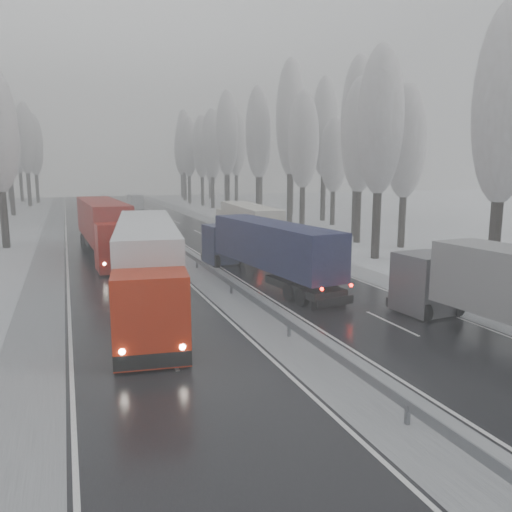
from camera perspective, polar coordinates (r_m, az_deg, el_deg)
carriageway_right at (r=39.84m, az=-0.12°, el=-0.35°), size 7.50×200.00×0.03m
carriageway_left at (r=37.50m, az=-15.31°, el=-1.36°), size 7.50×200.00×0.03m
median_slush at (r=38.33m, az=-7.48°, el=-0.84°), size 3.00×200.00×0.04m
shoulder_right at (r=41.82m, az=6.23°, el=0.09°), size 2.40×200.00×0.04m
shoulder_left at (r=37.38m, az=-22.87°, el=-1.83°), size 2.40×200.00×0.04m
median_guardrail at (r=38.21m, az=-7.50°, el=0.00°), size 0.12×200.00×0.76m
tree_16 at (r=32.72m, az=26.64°, el=15.12°), size 3.60×3.60×16.53m
tree_18 at (r=41.02m, az=14.03°, el=14.64°), size 3.60×3.60×16.58m
tree_19 at (r=47.40m, az=16.76°, el=12.29°), size 3.60×3.60×14.57m
tree_20 at (r=49.62m, az=11.82°, el=13.22°), size 3.60×3.60×15.71m
tree_21 at (r=54.32m, az=11.60°, el=14.89°), size 3.60×3.60×18.62m
tree_22 at (r=58.30m, az=5.42°, el=12.96°), size 3.60×3.60×15.86m
tree_23 at (r=64.71m, az=8.90°, el=11.27°), size 3.60×3.60×13.55m
tree_24 at (r=63.77m, az=3.97°, el=15.37°), size 3.60×3.60×20.49m
tree_25 at (r=70.37m, az=7.83°, el=14.25°), size 3.60×3.60×19.44m
tree_26 at (r=72.97m, az=0.24°, el=13.85°), size 3.60×3.60×18.78m
tree_27 at (r=79.39m, az=4.12°, el=12.97°), size 3.60×3.60×17.62m
tree_28 at (r=82.67m, az=-3.32°, el=13.75°), size 3.60×3.60×19.62m
tree_29 at (r=88.83m, az=0.54°, el=12.88°), size 3.60×3.60×18.11m
tree_30 at (r=91.99m, az=-5.06°, el=12.64°), size 3.60×3.60×17.86m
tree_31 at (r=97.58m, az=-2.30°, el=12.78°), size 3.60×3.60×18.58m
tree_32 at (r=99.23m, az=-6.23°, el=12.23°), size 3.60×3.60×17.33m
tree_33 at (r=103.85m, az=-5.08°, el=11.08°), size 3.60×3.60×14.33m
tree_34 at (r=105.90m, az=-7.71°, el=12.15°), size 3.60×3.60×17.63m
tree_35 at (r=112.22m, az=-3.51°, el=12.30°), size 3.60×3.60×18.25m
tree_36 at (r=115.85m, az=-8.23°, el=12.76°), size 3.60×3.60×20.23m
tree_37 at (r=121.35m, az=-5.34°, el=11.53°), size 3.60×3.60×16.37m
tree_38 at (r=126.46m, az=-8.53°, el=11.86°), size 3.60×3.60×17.97m
tree_39 at (r=130.95m, az=-7.67°, el=11.31°), size 3.60×3.60×16.19m
tree_70 at (r=86.28m, az=-26.52°, el=11.51°), size 3.60×3.60×17.09m
tree_74 at (r=106.33m, az=-24.88°, el=12.04°), size 3.60×3.60×19.68m
tree_76 at (r=115.61m, az=-24.03°, el=11.50°), size 3.60×3.60×18.55m
tree_77 at (r=119.91m, az=-26.56°, el=9.94°), size 3.60×3.60×14.32m
tree_78 at (r=122.42m, az=-25.57°, el=11.55°), size 3.60×3.60×19.55m
tree_79 at (r=126.57m, az=-26.64°, el=10.67°), size 3.60×3.60×17.07m
truck_blue_box at (r=31.61m, az=0.94°, el=1.09°), size 4.04×15.30×3.89m
truck_cream_box at (r=45.34m, az=-1.14°, el=3.84°), size 3.79×15.59×3.97m
box_truck_distant at (r=92.24m, az=-13.65°, el=6.07°), size 2.26×7.12×2.65m
truck_red_white at (r=25.48m, az=-12.33°, el=-0.53°), size 5.06×17.58×4.47m
truck_red_red at (r=42.32m, az=-16.97°, el=3.43°), size 3.65×17.83×4.54m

